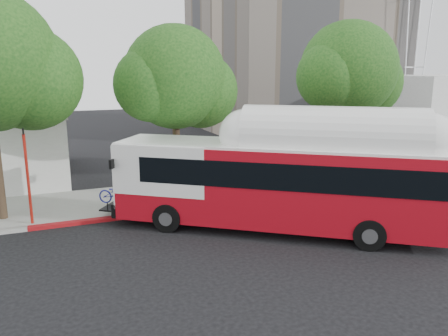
# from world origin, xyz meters

# --- Properties ---
(ground) EXTENTS (120.00, 120.00, 0.00)m
(ground) POSITION_xyz_m (0.00, 0.00, 0.00)
(ground) COLOR black
(ground) RESTS_ON ground
(sidewalk) EXTENTS (60.00, 5.00, 0.15)m
(sidewalk) POSITION_xyz_m (0.00, 6.50, 0.07)
(sidewalk) COLOR gray
(sidewalk) RESTS_ON ground
(curb_strip) EXTENTS (60.00, 0.30, 0.15)m
(curb_strip) POSITION_xyz_m (0.00, 3.90, 0.07)
(curb_strip) COLOR gray
(curb_strip) RESTS_ON ground
(red_curb_segment) EXTENTS (10.00, 0.32, 0.16)m
(red_curb_segment) POSITION_xyz_m (-3.00, 3.90, 0.08)
(red_curb_segment) COLOR maroon
(red_curb_segment) RESTS_ON ground
(street_tree_mid) EXTENTS (5.75, 5.00, 8.62)m
(street_tree_mid) POSITION_xyz_m (-0.59, 6.06, 5.91)
(street_tree_mid) COLOR #2D2116
(street_tree_mid) RESTS_ON ground
(street_tree_right) EXTENTS (6.21, 5.40, 9.18)m
(street_tree_right) POSITION_xyz_m (9.44, 5.86, 6.26)
(street_tree_right) COLOR #2D2116
(street_tree_right) RESTS_ON ground
(transit_bus) EXTENTS (12.68, 10.03, 4.11)m
(transit_bus) POSITION_xyz_m (1.56, 0.19, 1.92)
(transit_bus) COLOR #A60B17
(transit_bus) RESTS_ON ground
(signal_pole) EXTENTS (0.12, 0.39, 4.17)m
(signal_pole) POSITION_xyz_m (-7.82, 4.32, 2.14)
(signal_pole) COLOR #AB1C12
(signal_pole) RESTS_ON ground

